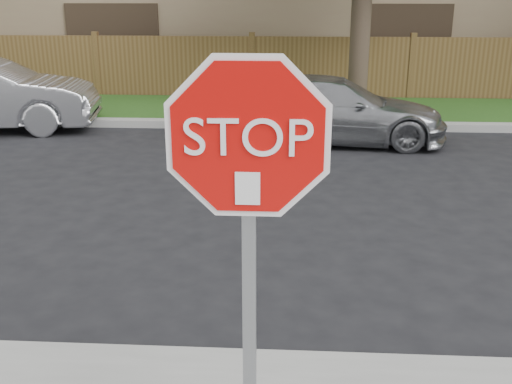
{
  "coord_description": "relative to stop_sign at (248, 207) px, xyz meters",
  "views": [
    {
      "loc": [
        1.01,
        -3.99,
        2.76
      ],
      "look_at": [
        0.83,
        -0.9,
        1.7
      ],
      "focal_mm": 42.0,
      "sensor_mm": 36.0,
      "label": 1
    }
  ],
  "objects": [
    {
      "name": "ground",
      "position": [
        -0.83,
        1.48,
        -1.83
      ],
      "size": [
        90.0,
        90.0,
        0.0
      ],
      "primitive_type": "plane",
      "color": "black",
      "rests_on": "ground"
    },
    {
      "name": "far_curb",
      "position": [
        -0.83,
        9.63,
        -1.75
      ],
      "size": [
        70.0,
        0.3,
        0.15
      ],
      "primitive_type": "cube",
      "color": "gray",
      "rests_on": "ground"
    },
    {
      "name": "grass_strip",
      "position": [
        -0.83,
        11.28,
        -1.77
      ],
      "size": [
        70.0,
        3.0,
        0.12
      ],
      "primitive_type": "cube",
      "color": "#1E4714",
      "rests_on": "ground"
    },
    {
      "name": "fence",
      "position": [
        -0.83,
        12.88,
        -1.03
      ],
      "size": [
        70.0,
        0.12,
        1.6
      ],
      "primitive_type": "cube",
      "color": "brown",
      "rests_on": "ground"
    },
    {
      "name": "stop_sign",
      "position": [
        0.0,
        0.0,
        0.0
      ],
      "size": [
        1.01,
        0.13,
        2.55
      ],
      "color": "gray",
      "rests_on": "sidewalk_near"
    },
    {
      "name": "sedan_right",
      "position": [
        0.95,
        8.58,
        -1.22
      ],
      "size": [
        4.26,
        1.91,
        1.21
      ],
      "primitive_type": "imported",
      "rotation": [
        0.0,
        0.0,
        1.52
      ],
      "color": "#989A9E",
      "rests_on": "ground"
    }
  ]
}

